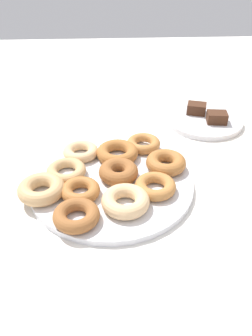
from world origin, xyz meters
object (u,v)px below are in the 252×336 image
brownie_near (197,108)px  brownie_far (217,117)px  donut_6 (126,201)px  donut_9 (80,190)px  donut_plate (112,183)px  cake_plate (204,120)px  donut_1 (119,172)px  donut_8 (41,189)px  donut_7 (144,143)px  donut_10 (117,153)px  donut_3 (76,215)px  donut_0 (81,152)px  donut_4 (155,186)px  donut_2 (166,163)px  donut_5 (66,171)px

brownie_near → brownie_far: bearing=36.0°
donut_6 → donut_9: bearing=-114.2°
donut_plate → cake_plate: cake_plate is taller
donut_1 → donut_8: bearing=-72.4°
donut_1 → donut_9: (0.05, -0.08, -0.00)m
brownie_near → donut_6: bearing=-30.1°
donut_6 → cake_plate: donut_6 is taller
donut_7 → donut_10: (0.04, -0.06, 0.00)m
donut_6 → cake_plate: bearing=145.9°
donut_7 → brownie_far: brownie_far is taller
donut_3 → donut_7: (-0.24, 0.14, -0.00)m
donut_0 → donut_4: same height
donut_plate → donut_3: bearing=-29.3°
donut_9 → cake_plate: (-0.31, 0.33, -0.02)m
donut_2 → cake_plate: 0.27m
donut_9 → brownie_far: bearing=129.3°
donut_5 → cake_plate: size_ratio=0.39×
donut_5 → brownie_near: size_ratio=1.60×
cake_plate → brownie_far: (0.03, 0.03, 0.02)m
donut_10 → donut_0: bearing=-98.3°
donut_plate → donut_7: (-0.12, 0.08, 0.02)m
donut_4 → brownie_far: brownie_far is taller
donut_1 → donut_3: bearing=-32.7°
donut_1 → donut_6: size_ratio=0.91×
donut_plate → donut_9: size_ratio=4.41×
donut_2 → brownie_far: bearing=140.2°
donut_8 → donut_5: bearing=145.9°
donut_2 → donut_4: size_ratio=1.06×
donut_7 → cake_plate: donut_7 is taller
donut_0 → donut_3: 0.21m
donut_1 → donut_10: (-0.08, 0.00, -0.00)m
cake_plate → brownie_near: brownie_near is taller
donut_10 → brownie_far: (-0.16, 0.28, 0.00)m
donut_plate → cake_plate: 0.38m
donut_5 → donut_0: bearing=160.6°
donut_0 → cake_plate: bearing=117.4°
brownie_far → donut_10: bearing=-60.1°
donut_plate → cake_plate: (-0.27, 0.26, 0.00)m
donut_5 → donut_plate: bearing=76.5°
donut_0 → donut_4: 0.21m
donut_9 → donut_5: bearing=-153.7°
donut_5 → donut_9: same height
brownie_near → donut_plate: bearing=-39.5°
donut_plate → donut_3: donut_3 is taller
donut_4 → donut_9: same height
donut_5 → donut_9: size_ratio=1.08×
donut_6 → brownie_near: (-0.38, 0.22, 0.00)m
donut_3 → donut_6: size_ratio=0.93×
donut_6 → donut_10: same height
donut_1 → donut_plate: bearing=-60.0°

